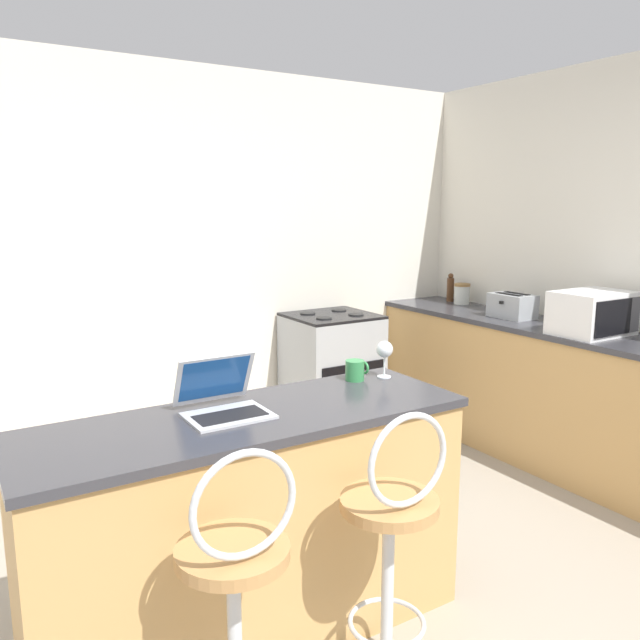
{
  "coord_description": "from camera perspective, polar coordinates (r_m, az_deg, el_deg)",
  "views": [
    {
      "loc": [
        -1.54,
        -1.35,
        1.7
      ],
      "look_at": [
        0.38,
        1.76,
        1.02
      ],
      "focal_mm": 35.0,
      "sensor_mm": 36.0,
      "label": 1
    }
  ],
  "objects": [
    {
      "name": "wall_back",
      "position": [
        4.34,
        -10.8,
        5.04
      ],
      "size": [
        12.0,
        0.06,
        2.6
      ],
      "color": "silver",
      "rests_on": "ground_plane"
    },
    {
      "name": "breakfast_bar",
      "position": [
        2.57,
        -6.3,
        -18.29
      ],
      "size": [
        1.71,
        0.57,
        0.92
      ],
      "color": "tan",
      "rests_on": "ground_plane"
    },
    {
      "name": "counter_right",
      "position": [
        4.36,
        21.87,
        -6.78
      ],
      "size": [
        0.58,
        3.19,
        0.92
      ],
      "color": "tan",
      "rests_on": "ground_plane"
    },
    {
      "name": "bar_stool_near",
      "position": [
        2.06,
        -7.63,
        -25.27
      ],
      "size": [
        0.4,
        0.4,
        1.05
      ],
      "color": "silver",
      "rests_on": "ground_plane"
    },
    {
      "name": "bar_stool_far",
      "position": [
        2.31,
        6.54,
        -20.88
      ],
      "size": [
        0.4,
        0.4,
        1.05
      ],
      "color": "silver",
      "rests_on": "ground_plane"
    },
    {
      "name": "laptop",
      "position": [
        2.4,
        -8.95,
        -7.15
      ],
      "size": [
        0.31,
        0.3,
        0.22
      ],
      "color": "#B7BABF",
      "rests_on": "breakfast_bar"
    },
    {
      "name": "microwave",
      "position": [
        4.12,
        23.66,
        0.59
      ],
      "size": [
        0.47,
        0.34,
        0.26
      ],
      "color": "white",
      "rests_on": "counter_right"
    },
    {
      "name": "toaster",
      "position": [
        4.54,
        17.16,
        1.25
      ],
      "size": [
        0.22,
        0.29,
        0.17
      ],
      "color": "#9EA3A8",
      "rests_on": "counter_right"
    },
    {
      "name": "stove_range",
      "position": [
        4.59,
        1.08,
        -5.17
      ],
      "size": [
        0.6,
        0.57,
        0.93
      ],
      "color": "#9EA3A8",
      "rests_on": "ground_plane"
    },
    {
      "name": "wine_glass_tall",
      "position": [
        2.85,
        5.93,
        -2.8
      ],
      "size": [
        0.08,
        0.08,
        0.17
      ],
      "color": "silver",
      "rests_on": "breakfast_bar"
    },
    {
      "name": "storage_jar",
      "position": [
        5.08,
        12.85,
        2.36
      ],
      "size": [
        0.13,
        0.13,
        0.16
      ],
      "color": "silver",
      "rests_on": "counter_right"
    },
    {
      "name": "pepper_mill",
      "position": [
        5.19,
        11.83,
        2.87
      ],
      "size": [
        0.06,
        0.06,
        0.23
      ],
      "color": "#4C2D19",
      "rests_on": "counter_right"
    },
    {
      "name": "mug_green",
      "position": [
        2.81,
        3.26,
        -4.6
      ],
      "size": [
        0.1,
        0.08,
        0.09
      ],
      "color": "#338447",
      "rests_on": "breakfast_bar"
    }
  ]
}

